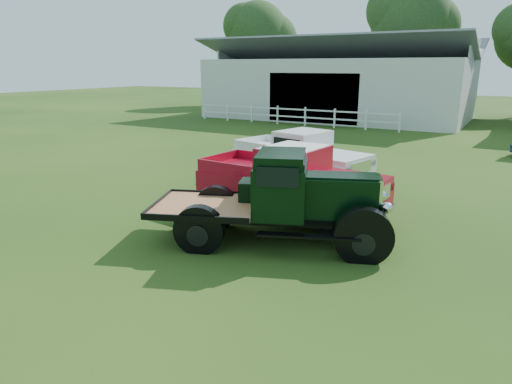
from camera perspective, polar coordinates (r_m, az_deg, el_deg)
The scene contains 8 objects.
ground at distance 9.58m, azimuth -4.67°, elevation -7.57°, with size 120.00×120.00×0.00m, color #19340E.
shed_left at distance 35.36m, azimuth 10.35°, elevation 13.71°, with size 18.80×10.20×5.60m, color #A8A89A, non-canonical shape.
fence_rail at distance 30.36m, azimuth 4.42°, elevation 9.50°, with size 14.20×0.16×1.20m, color white, non-canonical shape.
tree_a at distance 46.39m, azimuth 0.19°, elevation 17.35°, with size 6.30×6.30×10.50m, color black, non-canonical shape.
tree_b at distance 42.26m, azimuth 18.47°, elevation 17.45°, with size 6.90×6.90×11.50m, color black, non-canonical shape.
vintage_flatbed at distance 9.80m, azimuth 2.54°, elevation -0.78°, with size 5.06×2.01×2.01m, color black, non-canonical shape.
red_pickup at distance 11.70m, azimuth 4.25°, elevation 1.43°, with size 5.00×1.92×1.82m, color maroon, non-canonical shape.
white_pickup at distance 14.83m, azimuth 5.52°, elevation 4.22°, with size 4.71×1.83×1.73m, color silver, non-canonical shape.
Camera 1 is at (5.07, -7.22, 3.75)m, focal length 32.00 mm.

